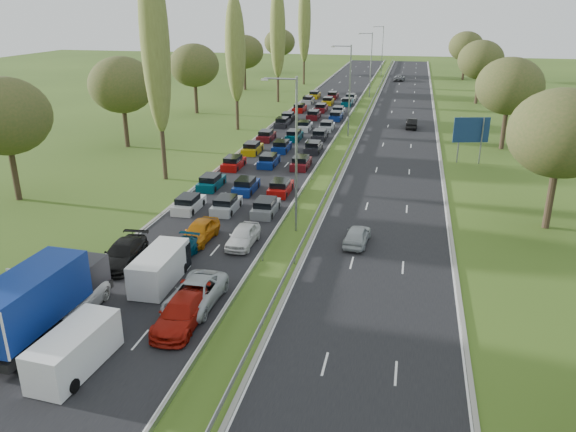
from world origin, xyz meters
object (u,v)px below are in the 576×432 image
Objects in this scene: white_van_rear at (161,266)px; info_sign at (19,281)px; near_car_3 at (123,253)px; blue_lorry at (43,299)px; direction_sign at (471,132)px; white_van_front at (77,347)px; near_car_2 at (69,303)px.

white_van_rear is 2.55× the size of info_sign.
blue_lorry reaches higher than near_car_3.
info_sign is at bearing -126.64° from direction_sign.
near_car_3 is 7.05m from info_sign.
info_sign is at bearing 148.05° from white_van_front.
info_sign is at bearing -124.67° from near_car_3.
near_car_3 is at bearing 92.67° from blue_lorry.
direction_sign is at bearing 60.90° from blue_lorry.
blue_lorry reaches higher than white_van_front.
white_van_rear reaches higher than info_sign.
direction_sign reaches higher than near_car_2.
near_car_3 is 4.20m from white_van_rear.
near_car_3 is at bearing 90.66° from near_car_2.
white_van_front is 2.50× the size of info_sign.
white_van_rear reaches higher than near_car_3.
white_van_front is at bearing -54.99° from near_car_2.
near_car_2 is at bearing -92.18° from near_car_3.
near_car_3 is at bearing -127.79° from direction_sign.
blue_lorry is 1.77× the size of direction_sign.
near_car_3 is 11.78m from white_van_front.
info_sign reaches higher than near_car_3.
blue_lorry is 4.38× the size of info_sign.
white_van_front is 9.34m from white_van_rear.
info_sign is (-3.55, 2.62, -0.64)m from blue_lorry.
direction_sign is at bearing 55.77° from near_car_2.
blue_lorry is at bearing -36.44° from info_sign.
near_car_3 is 0.58× the size of blue_lorry.
near_car_3 is 41.38m from direction_sign.
direction_sign reaches higher than blue_lorry.
info_sign is at bearing 164.91° from near_car_2.
near_car_3 is (-0.32, 6.99, -0.01)m from near_car_2.
white_van_rear is (3.67, 6.82, -0.91)m from blue_lorry.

